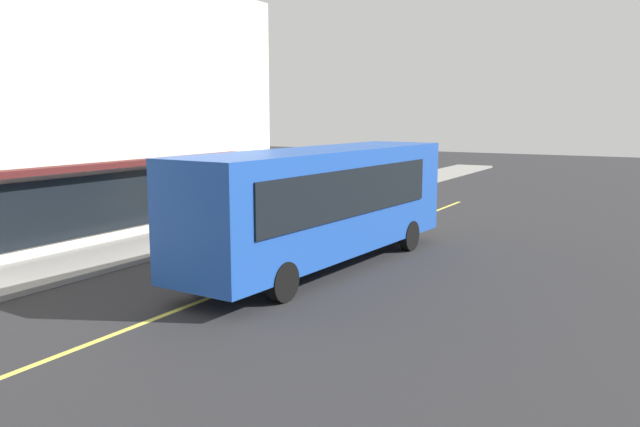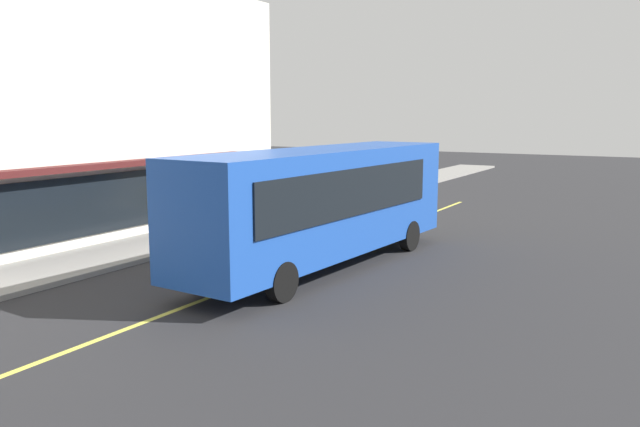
# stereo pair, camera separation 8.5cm
# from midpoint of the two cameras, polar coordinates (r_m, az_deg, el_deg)

# --- Properties ---
(ground) EXTENTS (120.00, 120.00, 0.00)m
(ground) POSITION_cam_midpoint_polar(r_m,az_deg,el_deg) (17.68, -5.83, -5.91)
(ground) COLOR #28282B
(sidewalk) EXTENTS (80.00, 2.97, 0.15)m
(sidewalk) POSITION_cam_midpoint_polar(r_m,az_deg,el_deg) (21.36, -18.22, -3.53)
(sidewalk) COLOR gray
(sidewalk) RESTS_ON ground
(lane_centre_stripe) EXTENTS (36.00, 0.16, 0.01)m
(lane_centre_stripe) POSITION_cam_midpoint_polar(r_m,az_deg,el_deg) (17.68, -5.83, -5.90)
(lane_centre_stripe) COLOR #D8D14C
(lane_centre_stripe) RESTS_ON ground
(storefront_building) EXTENTS (19.13, 10.34, 9.48)m
(storefront_building) POSITION_cam_midpoint_polar(r_m,az_deg,el_deg) (26.85, -25.41, 8.55)
(storefront_building) COLOR silver
(storefront_building) RESTS_ON ground
(bus) EXTENTS (11.26, 3.17, 3.50)m
(bus) POSITION_cam_midpoint_polar(r_m,az_deg,el_deg) (18.71, 0.19, 1.16)
(bus) COLOR #1E4CAD
(bus) RESTS_ON ground
(car_yellow) EXTENTS (4.31, 1.89, 1.52)m
(car_yellow) POSITION_cam_midpoint_polar(r_m,az_deg,el_deg) (26.97, 1.18, 0.88)
(car_yellow) COLOR yellow
(car_yellow) RESTS_ON ground
(pedestrian_by_curb) EXTENTS (0.34, 0.34, 1.68)m
(pedestrian_by_curb) POSITION_cam_midpoint_polar(r_m,az_deg,el_deg) (28.06, -4.06, 2.03)
(pedestrian_by_curb) COLOR black
(pedestrian_by_curb) RESTS_ON sidewalk
(pedestrian_mid_block) EXTENTS (0.34, 0.34, 1.64)m
(pedestrian_mid_block) POSITION_cam_midpoint_polar(r_m,az_deg,el_deg) (26.19, -5.49, 1.47)
(pedestrian_mid_block) COLOR black
(pedestrian_mid_block) RESTS_ON sidewalk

